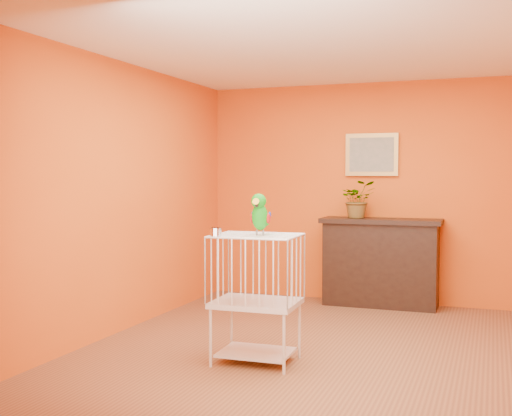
% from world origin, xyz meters
% --- Properties ---
extents(ground, '(4.50, 4.50, 0.00)m').
position_xyz_m(ground, '(0.00, 0.00, 0.00)').
color(ground, brown).
rests_on(ground, ground).
extents(room_shell, '(4.50, 4.50, 4.50)m').
position_xyz_m(room_shell, '(0.00, 0.00, 1.58)').
color(room_shell, '#D85714').
rests_on(room_shell, ground).
extents(console_cabinet, '(1.36, 0.49, 1.01)m').
position_xyz_m(console_cabinet, '(0.15, 2.01, 0.51)').
color(console_cabinet, black).
rests_on(console_cabinet, ground).
extents(potted_plant, '(0.53, 0.56, 0.34)m').
position_xyz_m(potted_plant, '(-0.12, 2.03, 1.18)').
color(potted_plant, '#26722D').
rests_on(potted_plant, console_cabinet).
extents(framed_picture, '(0.62, 0.04, 0.50)m').
position_xyz_m(framed_picture, '(0.00, 2.22, 1.75)').
color(framed_picture, '#BB9042').
rests_on(framed_picture, room_shell).
extents(birdcage, '(0.69, 0.54, 1.03)m').
position_xyz_m(birdcage, '(-0.42, -0.58, 0.54)').
color(birdcage, beige).
rests_on(birdcage, ground).
extents(feed_cup, '(0.09, 0.09, 0.06)m').
position_xyz_m(feed_cup, '(-0.67, -0.80, 1.07)').
color(feed_cup, silver).
rests_on(feed_cup, birdcage).
extents(parrot, '(0.17, 0.30, 0.34)m').
position_xyz_m(parrot, '(-0.38, -0.60, 1.20)').
color(parrot, '#59544C').
rests_on(parrot, birdcage).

